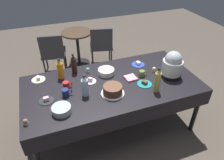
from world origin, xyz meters
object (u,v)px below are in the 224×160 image
Objects in this scene: dessert_plate_charcoal at (46,100)px; cupcake_cocoa at (154,69)px; cupcake_vanilla at (88,70)px; coffee_mug_navy at (66,93)px; soda_bottle_cola at (74,64)px; soda_bottle_water at (85,86)px; dessert_plate_teal at (144,84)px; frosted_layer_cake at (113,90)px; dessert_plate_cobalt at (138,64)px; ceramic_snack_bowl at (106,72)px; soda_bottle_orange_juice at (60,69)px; dessert_plate_cream at (38,79)px; round_cafe_table at (77,42)px; cupcake_berry at (26,122)px; maroon_chair_right at (101,44)px; dessert_plate_white at (90,81)px; coffee_mug_olive at (142,73)px; slow_cooker at (172,65)px; coffee_mug_red at (66,85)px; maroon_chair_left at (53,52)px; potluck_table at (112,87)px; glass_salad_bowl at (62,110)px.

dessert_plate_charcoal is 1.44m from cupcake_cocoa.
coffee_mug_navy reaches higher than cupcake_vanilla.
soda_bottle_water is at bearing -87.83° from soda_bottle_cola.
dessert_plate_teal is at bearing -41.18° from cupcake_vanilla.
dessert_plate_cobalt is at bearing 40.69° from frosted_layer_cake.
coffee_mug_navy is at bearing -113.37° from soda_bottle_cola.
soda_bottle_cola is 0.52m from soda_bottle_water.
ceramic_snack_bowl is 0.60m from soda_bottle_orange_juice.
round_cafe_table is (0.81, 1.48, -0.26)m from dessert_plate_cream.
soda_bottle_water reaches higher than coffee_mug_navy.
cupcake_berry is at bearing -170.90° from frosted_layer_cake.
cupcake_berry is at bearing -157.25° from dessert_plate_cobalt.
dessert_plate_charcoal is at bearing -164.89° from dessert_plate_cobalt.
soda_bottle_water is at bearing -155.43° from dessert_plate_cobalt.
soda_bottle_cola is at bearing -121.79° from maroon_chair_right.
cupcake_cocoa reaches higher than dessert_plate_white.
coffee_mug_olive is (0.05, 0.18, 0.03)m from dessert_plate_teal.
coffee_mug_navy is (-1.37, 0.06, -0.12)m from slow_cooker.
slow_cooker is 5.25× the size of cupcake_vanilla.
cupcake_cocoa is at bearing -2.08° from coffee_mug_red.
slow_cooker is at bearing -12.87° from dessert_plate_white.
round_cafe_table is (0.51, 0.22, 0.01)m from maroon_chair_left.
dessert_plate_cobalt is 1.54× the size of coffee_mug_navy.
potluck_table is 32.59× the size of cupcake_cocoa.
coffee_mug_navy is at bearing -175.57° from potluck_table.
dessert_plate_white is 0.29m from soda_bottle_water.
potluck_table is at bearing -177.70° from coffee_mug_olive.
ceramic_snack_bowl is (-0.79, 0.33, -0.13)m from slow_cooker.
dessert_plate_charcoal is at bearing -160.45° from ceramic_snack_bowl.
slow_cooker is 3.07× the size of coffee_mug_red.
coffee_mug_red is at bearing -175.24° from dessert_plate_white.
coffee_mug_navy is at bearing 4.39° from dessert_plate_charcoal.
glass_salad_bowl is 0.27m from coffee_mug_navy.
ceramic_snack_bowl is 0.26× the size of maroon_chair_right.
dessert_plate_cream is 2.58× the size of cupcake_cocoa.
potluck_table is 0.95m from dessert_plate_cream.
dessert_plate_cream is 0.72m from soda_bottle_water.
cupcake_cocoa is 1.64m from maroon_chair_right.
ceramic_snack_bowl is at bearing 153.99° from coffee_mug_olive.
potluck_table is 0.60m from soda_bottle_cola.
frosted_layer_cake is 0.75m from dessert_plate_cobalt.
cupcake_vanilla is at bearing 121.34° from potluck_table.
dessert_plate_teal is 1.36m from dessert_plate_cream.
dessert_plate_white is at bearing 152.46° from potluck_table.
soda_bottle_water reaches higher than dessert_plate_teal.
ceramic_snack_bowl is 0.44m from soda_bottle_cola.
glass_salad_bowl is 0.42m from coffee_mug_red.
soda_bottle_orange_juice is (-0.36, -0.01, 0.10)m from cupcake_vanilla.
coffee_mug_olive reaches higher than cupcake_berry.
slow_cooker is 2.94× the size of coffee_mug_navy.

